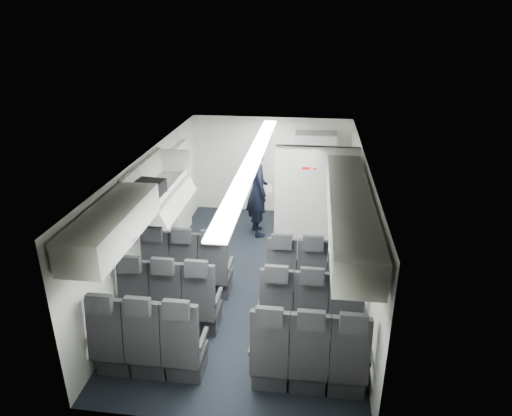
% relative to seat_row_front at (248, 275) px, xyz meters
% --- Properties ---
extents(cabin_shell, '(3.41, 6.01, 2.16)m').
position_rel_seat_row_front_xyz_m(cabin_shell, '(0.00, 0.53, 0.72)').
color(cabin_shell, black).
rests_on(cabin_shell, ground).
extents(seat_row_front, '(3.33, 0.56, 1.24)m').
position_rel_seat_row_front_xyz_m(seat_row_front, '(0.00, 0.00, 0.00)').
color(seat_row_front, black).
rests_on(seat_row_front, cabin_shell).
extents(seat_row_mid, '(3.33, 0.56, 1.24)m').
position_rel_seat_row_front_xyz_m(seat_row_mid, '(0.00, -0.90, 0.00)').
color(seat_row_mid, black).
rests_on(seat_row_mid, cabin_shell).
extents(seat_row_rear, '(3.33, 0.56, 1.24)m').
position_rel_seat_row_front_xyz_m(seat_row_rear, '(0.00, -1.80, 0.00)').
color(seat_row_rear, black).
rests_on(seat_row_rear, cabin_shell).
extents(overhead_bin_left_rear, '(0.53, 1.80, 0.40)m').
position_rel_seat_row_front_xyz_m(overhead_bin_left_rear, '(-1.40, -1.47, 1.46)').
color(overhead_bin_left_rear, silver).
rests_on(overhead_bin_left_rear, cabin_shell).
extents(overhead_bin_left_front_open, '(0.64, 1.70, 0.72)m').
position_rel_seat_row_front_xyz_m(overhead_bin_left_front_open, '(-1.44, 0.28, 1.33)').
color(overhead_bin_left_front_open, '#9E9E93').
rests_on(overhead_bin_left_front_open, cabin_shell).
extents(overhead_bin_right_rear, '(0.53, 1.80, 0.40)m').
position_rel_seat_row_front_xyz_m(overhead_bin_right_rear, '(1.40, -1.47, 1.46)').
color(overhead_bin_right_rear, silver).
rests_on(overhead_bin_right_rear, cabin_shell).
extents(overhead_bin_right_front, '(0.53, 1.70, 0.40)m').
position_rel_seat_row_front_xyz_m(overhead_bin_right_front, '(1.40, 0.28, 1.46)').
color(overhead_bin_right_front, silver).
rests_on(overhead_bin_right_front, cabin_shell).
extents(bulkhead_partition, '(1.40, 0.15, 2.13)m').
position_rel_seat_row_front_xyz_m(bulkhead_partition, '(0.98, 1.33, 0.67)').
color(bulkhead_partition, white).
rests_on(bulkhead_partition, cabin_shell).
extents(galley_unit, '(0.85, 0.52, 1.90)m').
position_rel_seat_row_front_xyz_m(galley_unit, '(0.95, 3.25, 0.55)').
color(galley_unit, '#939399').
rests_on(galley_unit, cabin_shell).
extents(boarding_door, '(0.12, 1.27, 1.86)m').
position_rel_seat_row_front_xyz_m(boarding_door, '(-1.64, 2.09, 0.55)').
color(boarding_door, silver).
rests_on(boarding_door, cabin_shell).
extents(flight_attendant, '(0.65, 0.78, 1.84)m').
position_rel_seat_row_front_xyz_m(flight_attendant, '(-0.15, 2.33, 0.52)').
color(flight_attendant, black).
rests_on(flight_attendant, ground).
extents(carry_on_bag, '(0.43, 0.33, 0.24)m').
position_rel_seat_row_front_xyz_m(carry_on_bag, '(-1.42, -0.06, 1.41)').
color(carry_on_bag, black).
rests_on(carry_on_bag, overhead_bin_left_front_open).
extents(papers, '(0.21, 0.05, 0.15)m').
position_rel_seat_row_front_xyz_m(papers, '(0.04, 2.28, 0.59)').
color(papers, white).
rests_on(papers, flight_attendant).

